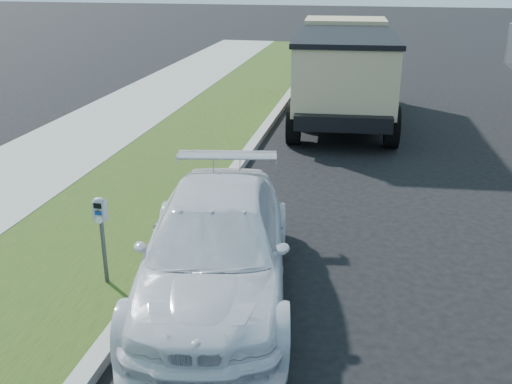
# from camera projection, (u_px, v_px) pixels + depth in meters

# --- Properties ---
(ground) EXTENTS (120.00, 120.00, 0.00)m
(ground) POSITION_uv_depth(u_px,v_px,m) (339.00, 289.00, 8.49)
(ground) COLOR black
(ground) RESTS_ON ground
(streetside) EXTENTS (6.12, 50.00, 0.15)m
(streetside) POSITION_uv_depth(u_px,v_px,m) (51.00, 204.00, 11.33)
(streetside) COLOR gray
(streetside) RESTS_ON ground
(parking_meter) EXTENTS (0.18, 0.13, 1.28)m
(parking_meter) POSITION_uv_depth(u_px,v_px,m) (101.00, 222.00, 8.12)
(parking_meter) COLOR #3F4247
(parking_meter) RESTS_ON ground
(white_wagon) EXTENTS (2.79, 5.15, 1.42)m
(white_wagon) POSITION_uv_depth(u_px,v_px,m) (217.00, 247.00, 8.16)
(white_wagon) COLOR white
(white_wagon) RESTS_ON ground
(dump_truck) EXTENTS (3.16, 7.06, 2.70)m
(dump_truck) POSITION_uv_depth(u_px,v_px,m) (344.00, 67.00, 17.21)
(dump_truck) COLOR black
(dump_truck) RESTS_ON ground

